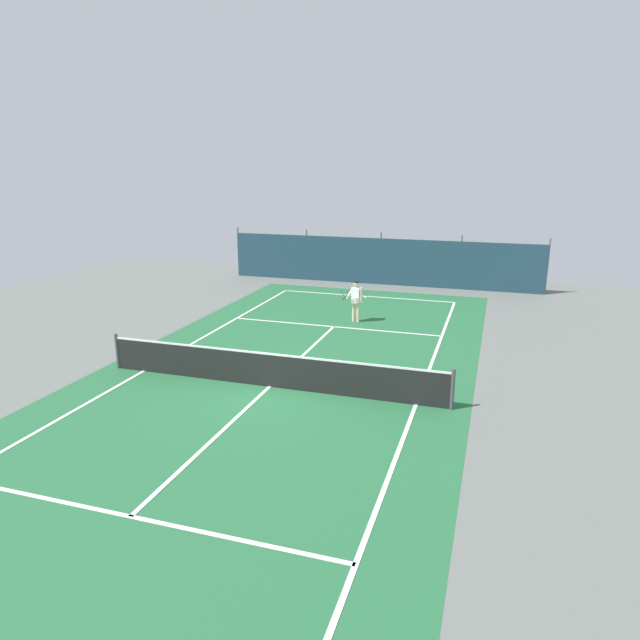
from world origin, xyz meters
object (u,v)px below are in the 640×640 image
at_px(tennis_player, 356,298).
at_px(tennis_net, 269,370).
at_px(tennis_ball_near_player, 363,303).
at_px(parked_car, 370,259).

bearing_deg(tennis_player, tennis_net, 101.61).
xyz_separation_m(tennis_player, tennis_ball_near_player, (-0.45, 3.10, -0.93)).
xyz_separation_m(tennis_net, tennis_ball_near_player, (0.15, 10.51, -0.48)).
distance_m(tennis_net, tennis_ball_near_player, 10.52).
relative_size(tennis_ball_near_player, parked_car, 0.02).
height_order(tennis_net, parked_car, parked_car).
relative_size(tennis_net, parked_car, 2.31).
bearing_deg(parked_car, tennis_player, 92.59).
xyz_separation_m(tennis_net, parked_car, (-1.17, 17.82, 0.33)).
xyz_separation_m(tennis_player, parked_car, (-1.78, 10.41, -0.12)).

